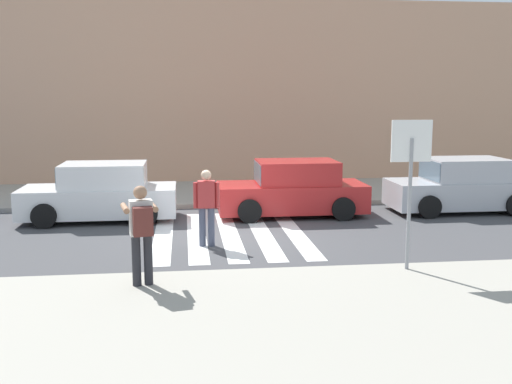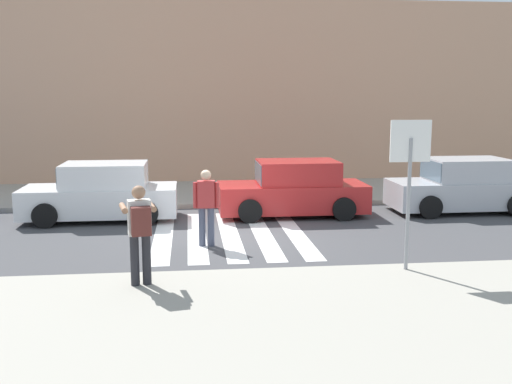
{
  "view_description": "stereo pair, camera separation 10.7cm",
  "coord_description": "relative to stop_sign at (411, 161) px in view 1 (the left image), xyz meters",
  "views": [
    {
      "loc": [
        -1.07,
        -13.98,
        3.38
      ],
      "look_at": [
        0.6,
        -0.2,
        1.1
      ],
      "focal_mm": 42.0,
      "sensor_mm": 36.0,
      "label": 1
    },
    {
      "loc": [
        -0.97,
        -14.0,
        3.38
      ],
      "look_at": [
        0.6,
        -0.2,
        1.1
      ],
      "focal_mm": 42.0,
      "sensor_mm": 36.0,
      "label": 2
    }
  ],
  "objects": [
    {
      "name": "parked_car_silver",
      "position": [
        3.87,
        5.85,
        -1.44
      ],
      "size": [
        4.1,
        1.92,
        1.55
      ],
      "color": "#B7BABF",
      "rests_on": "ground"
    },
    {
      "name": "photographer_with_backpack",
      "position": [
        -4.84,
        -0.42,
        -1.0
      ],
      "size": [
        0.68,
        0.91,
        1.72
      ],
      "color": "#232328",
      "rests_on": "sidewalk_near"
    },
    {
      "name": "pedestrian_crossing",
      "position": [
        -3.63,
        2.69,
        -1.19
      ],
      "size": [
        0.58,
        0.27,
        1.72
      ],
      "color": "#474C60",
      "rests_on": "ground"
    },
    {
      "name": "ground_plane",
      "position": [
        -3.04,
        3.55,
        -2.17
      ],
      "size": [
        120.0,
        120.0,
        0.0
      ],
      "primitive_type": "plane",
      "color": "#424244"
    },
    {
      "name": "crosswalk_stripe_4",
      "position": [
        -1.44,
        3.75,
        -2.16
      ],
      "size": [
        0.44,
        5.2,
        0.01
      ],
      "primitive_type": "cube",
      "color": "silver",
      "rests_on": "ground"
    },
    {
      "name": "sidewalk_near",
      "position": [
        -3.04,
        -2.65,
        -2.1
      ],
      "size": [
        60.0,
        6.0,
        0.14
      ],
      "primitive_type": "cube",
      "color": "#9E998C",
      "rests_on": "ground"
    },
    {
      "name": "crosswalk_stripe_1",
      "position": [
        -3.84,
        3.75,
        -2.16
      ],
      "size": [
        0.44,
        5.2,
        0.01
      ],
      "primitive_type": "cube",
      "color": "silver",
      "rests_on": "ground"
    },
    {
      "name": "crosswalk_stripe_2",
      "position": [
        -3.04,
        3.75,
        -2.16
      ],
      "size": [
        0.44,
        5.2,
        0.01
      ],
      "primitive_type": "cube",
      "color": "silver",
      "rests_on": "ground"
    },
    {
      "name": "crosswalk_stripe_0",
      "position": [
        -4.64,
        3.75,
        -2.16
      ],
      "size": [
        0.44,
        5.2,
        0.01
      ],
      "primitive_type": "cube",
      "color": "silver",
      "rests_on": "ground"
    },
    {
      "name": "building_facade_far",
      "position": [
        -3.04,
        13.95,
        1.25
      ],
      "size": [
        56.0,
        4.0,
        6.84
      ],
      "primitive_type": "cube",
      "color": "tan",
      "rests_on": "ground"
    },
    {
      "name": "crosswalk_stripe_3",
      "position": [
        -2.24,
        3.75,
        -2.16
      ],
      "size": [
        0.44,
        5.2,
        0.01
      ],
      "primitive_type": "cube",
      "color": "silver",
      "rests_on": "ground"
    },
    {
      "name": "stop_sign",
      "position": [
        0.0,
        0.0,
        0.0
      ],
      "size": [
        0.76,
        0.08,
        2.78
      ],
      "color": "gray",
      "rests_on": "sidewalk_near"
    },
    {
      "name": "parked_car_white",
      "position": [
        -6.36,
        5.85,
        -1.44
      ],
      "size": [
        4.1,
        1.92,
        1.55
      ],
      "color": "white",
      "rests_on": "ground"
    },
    {
      "name": "parked_car_red",
      "position": [
        -1.1,
        5.85,
        -1.44
      ],
      "size": [
        4.1,
        1.92,
        1.55
      ],
      "color": "red",
      "rests_on": "ground"
    },
    {
      "name": "sidewalk_far",
      "position": [
        -3.04,
        9.55,
        -2.1
      ],
      "size": [
        60.0,
        4.8,
        0.14
      ],
      "primitive_type": "cube",
      "color": "#9E998C",
      "rests_on": "ground"
    }
  ]
}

